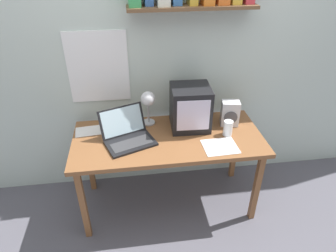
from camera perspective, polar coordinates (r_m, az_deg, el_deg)
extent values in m
plane|color=#585660|center=(2.81, 0.00, -14.15)|extent=(12.00, 12.00, 0.00)
cube|color=silver|center=(2.47, -1.36, 14.88)|extent=(5.60, 0.06, 2.60)
cube|color=white|center=(2.48, -13.15, 10.77)|extent=(0.48, 0.01, 0.58)
cube|color=brown|center=(2.32, 4.68, 21.67)|extent=(0.95, 0.18, 0.02)
cube|color=brown|center=(2.36, 0.00, -2.42)|extent=(1.48, 0.67, 0.03)
cube|color=brown|center=(2.40, -15.86, -14.25)|extent=(0.04, 0.05, 0.68)
cube|color=brown|center=(2.55, 16.50, -11.19)|extent=(0.04, 0.05, 0.68)
cube|color=brown|center=(2.80, -14.76, -6.29)|extent=(0.04, 0.05, 0.68)
cube|color=brown|center=(2.93, 12.59, -4.11)|extent=(0.04, 0.05, 0.68)
cube|color=black|center=(2.40, 4.25, 3.56)|extent=(0.32, 0.30, 0.35)
cube|color=silver|center=(2.27, 4.86, 1.97)|extent=(0.25, 0.02, 0.25)
cube|color=black|center=(2.28, -7.10, -3.29)|extent=(0.41, 0.34, 0.02)
cube|color=#38383A|center=(2.26, -6.95, -3.30)|extent=(0.33, 0.22, 0.00)
cube|color=black|center=(2.34, -8.72, 0.96)|extent=(0.36, 0.21, 0.22)
cube|color=silver|center=(2.34, -8.72, 0.96)|extent=(0.33, 0.19, 0.20)
cylinder|color=silver|center=(2.53, -3.69, 0.71)|extent=(0.10, 0.10, 0.01)
cylinder|color=silver|center=(2.46, -3.79, 3.34)|extent=(0.02, 0.02, 0.25)
sphere|color=silver|center=(2.34, -3.83, 5.22)|extent=(0.11, 0.11, 0.11)
cylinder|color=white|center=(2.39, 11.35, -0.41)|extent=(0.07, 0.07, 0.12)
cylinder|color=orange|center=(2.40, 11.30, -0.76)|extent=(0.06, 0.06, 0.09)
cube|color=silver|center=(2.51, 11.71, 2.42)|extent=(0.16, 0.12, 0.21)
cylinder|color=#4C4C51|center=(2.47, 11.86, 1.59)|extent=(0.11, 0.02, 0.11)
cube|color=white|center=(2.50, -14.87, -0.93)|extent=(0.22, 0.17, 0.00)
cube|color=white|center=(2.27, 9.91, -3.88)|extent=(0.26, 0.22, 0.00)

